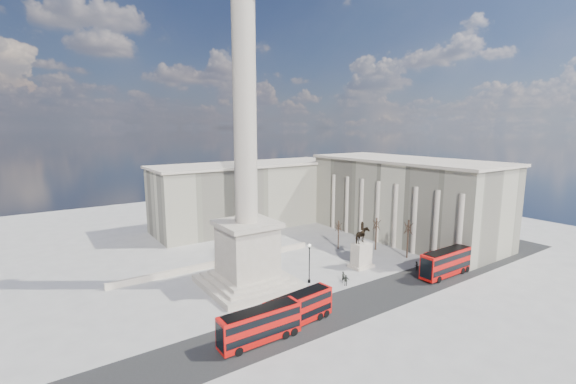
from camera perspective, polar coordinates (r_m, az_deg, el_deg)
The scene contains 18 objects.
ground at distance 61.94m, azimuth -3.67°, elevation -15.04°, with size 180.00×180.00×0.00m, color #9F9C96.
asphalt_road at distance 57.25m, azimuth 6.25°, elevation -17.23°, with size 120.00×9.00×0.01m, color #272727.
nelsons_column at distance 62.05m, azimuth -6.17°, elevation -2.45°, with size 14.00×14.00×49.85m.
balustrade_wall at distance 74.95m, azimuth -10.06°, elevation -10.27°, with size 40.00×0.60×1.10m, color #BDB09D.
building_east at distance 95.51m, azimuth 16.80°, elevation -0.81°, with size 19.00×46.00×18.60m.
building_northeast at distance 102.51m, azimuth -5.59°, elevation -0.33°, with size 51.00×17.00×16.60m.
red_bus_a at distance 52.95m, azimuth 1.63°, elevation -16.85°, with size 10.52×3.46×4.19m.
red_bus_b at distance 49.15m, azimuth -4.09°, elevation -19.03°, with size 10.54×2.55×4.27m.
red_bus_c at distance 73.87m, azimuth 22.44°, elevation -9.60°, with size 11.55×2.80×4.68m.
red_bus_d at distance 76.05m, azimuth 22.78°, elevation -9.30°, with size 10.43×3.42×4.15m.
victorian_lamp at distance 65.10m, azimuth 3.19°, elevation -10.01°, with size 0.58×0.58×6.77m.
equestrian_statue at distance 73.51m, azimuth 10.83°, elevation -8.63°, with size 4.23×3.17×8.74m.
bare_tree_near at distance 79.95m, azimuth 17.41°, elevation -4.91°, with size 1.86×1.86×8.16m.
bare_tree_mid at distance 83.60m, azimuth 12.98°, elevation -4.55°, with size 1.94×1.94×7.34m.
bare_tree_far at distance 82.94m, azimuth 7.51°, elevation -4.95°, with size 1.60×1.60×6.54m.
pedestrian_walking at distance 66.89m, azimuth 8.20°, elevation -12.34°, with size 0.68×0.45×1.87m, color black.
pedestrian_standing at distance 75.29m, azimuth 18.46°, elevation -10.31°, with size 0.80×0.62×1.64m, color black.
pedestrian_crossing at distance 65.56m, azimuth 8.58°, elevation -12.80°, with size 1.11×0.46×1.90m, color black.
Camera 1 is at (-28.68, -48.53, 25.66)m, focal length 24.00 mm.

